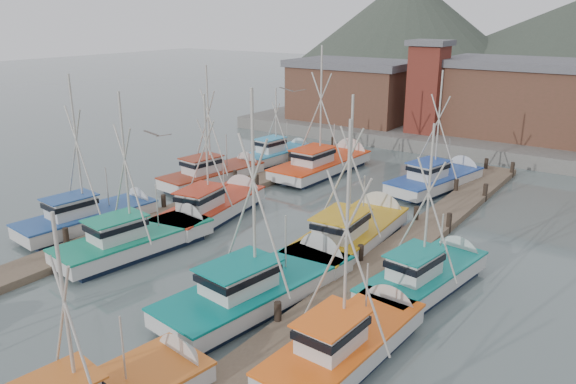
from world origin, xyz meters
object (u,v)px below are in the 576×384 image
Objects in this scene: boat_4 at (144,238)px; boat_12 at (326,163)px; lookout_tower at (427,86)px; boat_8 at (216,206)px.

boat_4 is 18.85m from boat_12.
boat_8 is (-2.84, -26.61, -4.87)m from lookout_tower.
boat_4 is at bearing -95.21° from boat_8.
boat_4 is at bearing -94.33° from lookout_tower.
boat_8 is at bearing -89.00° from boat_12.
boat_4 is 0.86× the size of boat_12.
lookout_tower is at bearing 75.24° from boat_8.
boat_4 is 0.98× the size of boat_8.
boat_12 reaches higher than lookout_tower.
lookout_tower is 0.89× the size of boat_8.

